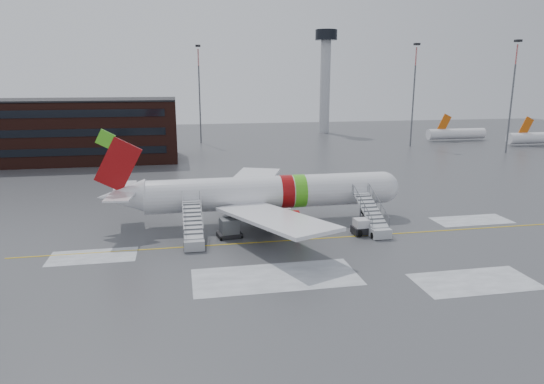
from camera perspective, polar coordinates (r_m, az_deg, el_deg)
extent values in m
plane|color=#494C4F|center=(51.99, 4.80, -5.16)|extent=(260.00, 260.00, 0.00)
cylinder|color=white|center=(56.01, -0.39, -0.03)|extent=(28.00, 3.80, 3.80)
sphere|color=white|center=(60.09, 12.86, 0.55)|extent=(3.80, 3.80, 3.80)
cube|color=black|center=(60.41, 13.79, 1.05)|extent=(1.09, 1.60, 0.97)
cone|color=white|center=(55.45, -17.29, -0.52)|extent=(5.20, 3.72, 3.72)
cube|color=maroon|center=(54.76, -17.65, 3.08)|extent=(5.27, 0.30, 6.09)
cube|color=#52C51F|center=(54.50, -19.01, 5.92)|extent=(2.16, 0.26, 2.16)
cube|color=white|center=(57.80, -16.87, 0.72)|extent=(3.07, 4.85, 0.18)
cube|color=white|center=(52.76, -17.42, -0.49)|extent=(3.07, 4.85, 0.18)
cube|color=white|center=(64.17, -2.65, 1.13)|extent=(10.72, 15.97, 1.13)
cube|color=white|center=(47.91, 0.29, -3.10)|extent=(10.72, 15.97, 1.13)
cylinder|color=white|center=(61.53, -0.81, -0.68)|extent=(3.40, 2.10, 2.10)
cylinder|color=white|center=(51.69, 1.22, -3.42)|extent=(3.40, 2.10, 2.10)
cylinder|color=#595B60|center=(59.95, 10.98, -1.95)|extent=(0.20, 0.20, 1.80)
cylinder|color=black|center=(60.06, 10.96, -2.36)|extent=(0.90, 0.56, 0.90)
cylinder|color=black|center=(58.98, -1.29, -2.41)|extent=(0.90, 0.56, 0.90)
cylinder|color=black|center=(54.45, -0.44, -3.76)|extent=(0.90, 0.56, 0.90)
cube|color=#B9BCC1|center=(53.00, 12.27, -4.44)|extent=(2.00, 3.20, 1.00)
cube|color=#B9BCC1|center=(54.38, 11.50, -2.11)|extent=(1.90, 5.87, 2.52)
cube|color=#B9BCC1|center=(57.05, 10.31, -0.11)|extent=(1.90, 1.40, 0.15)
cylinder|color=#595B60|center=(57.11, 10.39, -1.86)|extent=(0.16, 0.16, 3.40)
cylinder|color=black|center=(51.84, 11.77, -5.05)|extent=(0.25, 0.70, 0.70)
cylinder|color=black|center=(54.28, 12.73, -4.26)|extent=(0.25, 0.70, 0.70)
cube|color=#A4A6AB|center=(48.95, -9.18, -5.80)|extent=(2.00, 3.20, 1.00)
cube|color=#A4A6AB|center=(50.44, -9.33, -3.23)|extent=(1.90, 5.87, 2.52)
cube|color=#A4A6AB|center=(53.32, -9.49, -1.02)|extent=(1.90, 1.40, 0.15)
cylinder|color=#595B60|center=(53.37, -9.41, -2.89)|extent=(0.16, 0.16, 3.40)
cylinder|color=black|center=(48.06, -10.21, -6.46)|extent=(0.25, 0.70, 0.70)
cylinder|color=black|center=(49.99, -8.17, -5.60)|extent=(0.25, 0.70, 0.70)
cube|color=black|center=(53.26, 11.00, -4.37)|extent=(3.06, 1.74, 0.75)
cube|color=silver|center=(52.83, 10.51, -3.65)|extent=(1.57, 1.57, 0.96)
cube|color=black|center=(52.72, 10.53, -3.26)|extent=(1.35, 1.45, 0.16)
cylinder|color=black|center=(52.22, 10.27, -4.82)|extent=(0.36, 0.76, 0.75)
cylinder|color=black|center=(53.10, 12.38, -4.61)|extent=(0.36, 0.76, 0.75)
cylinder|color=black|center=(53.52, 9.62, -4.34)|extent=(0.36, 0.76, 0.75)
cylinder|color=black|center=(54.37, 11.70, -4.15)|extent=(0.36, 0.76, 0.75)
cube|color=black|center=(51.52, -5.03, -5.01)|extent=(2.73, 2.16, 0.39)
cube|color=#55585C|center=(51.25, -5.05, -4.05)|extent=(2.04, 1.95, 1.69)
cylinder|color=black|center=(50.72, -6.20, -5.47)|extent=(0.25, 0.37, 0.34)
cylinder|color=black|center=(52.42, -3.88, -4.79)|extent=(0.25, 0.37, 0.34)
cube|color=#3F1E16|center=(107.66, -28.00, 6.22)|extent=(62.00, 16.00, 12.00)
cube|color=black|center=(107.23, -28.36, 9.45)|extent=(62.00, 16.00, 0.40)
cube|color=black|center=(100.39, -29.11, 3.95)|extent=(58.00, 0.12, 1.40)
cube|color=black|center=(99.98, -29.34, 5.93)|extent=(58.00, 0.12, 1.40)
cylinder|color=#B2B5BA|center=(148.94, 6.25, 12.32)|extent=(3.00, 3.00, 28.00)
cylinder|color=black|center=(149.41, 6.40, 17.89)|extent=(6.40, 6.40, 3.00)
cylinder|color=#595B60|center=(122.89, 16.23, 9.63)|extent=(0.36, 0.36, 19.20)
cylinder|color=#CC7272|center=(122.79, 16.59, 14.99)|extent=(0.32, 0.32, 4.32)
cube|color=black|center=(122.93, 16.68, 16.33)|extent=(1.20, 1.20, 0.50)
cylinder|color=#595B60|center=(125.73, -8.48, 10.08)|extent=(0.36, 0.36, 19.20)
cylinder|color=#CC7272|center=(125.63, -8.67, 15.33)|extent=(0.32, 0.32, 4.32)
cube|color=black|center=(125.77, -8.71, 16.64)|extent=(1.20, 1.20, 0.50)
cylinder|color=#595B60|center=(119.45, 26.25, 8.70)|extent=(0.36, 0.36, 19.20)
cylinder|color=#CC7272|center=(119.34, 26.83, 14.20)|extent=(0.32, 0.32, 4.32)
cube|color=black|center=(119.49, 26.98, 15.58)|extent=(1.20, 1.20, 0.50)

